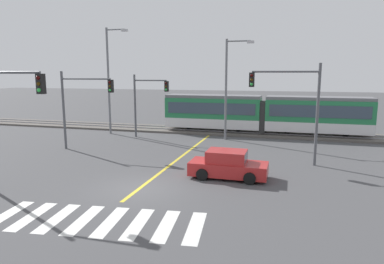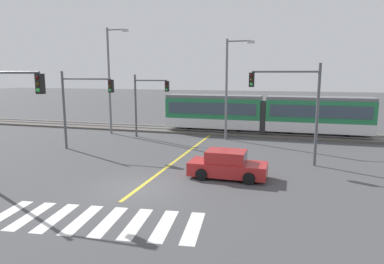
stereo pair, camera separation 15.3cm
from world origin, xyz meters
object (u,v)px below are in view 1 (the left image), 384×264
Objects in this scene: street_lamp_west at (110,75)px; traffic_light_near_left at (2,108)px; traffic_light_mid_left at (80,99)px; traffic_light_mid_right at (294,98)px; traffic_light_far_left at (146,97)px; light_rail_tram at (263,113)px; street_lamp_centre at (229,83)px; sedan_crossing at (228,165)px.

traffic_light_near_left is at bearing -78.86° from street_lamp_west.
street_lamp_west reaches higher than traffic_light_mid_left.
traffic_light_mid_right reaches higher than traffic_light_mid_left.
traffic_light_near_left reaches higher than traffic_light_far_left.
traffic_light_mid_right is at bearing -22.74° from street_lamp_west.
traffic_light_near_left reaches higher than traffic_light_mid_left.
light_rail_tram is 5.14m from street_lamp_centre.
light_rail_tram is at bearing 86.85° from sedan_crossing.
traffic_light_near_left reaches higher than light_rail_tram.
sedan_crossing is 12.68m from traffic_light_mid_left.
sedan_crossing is 11.84m from street_lamp_centre.
traffic_light_near_left is 1.05× the size of traffic_light_mid_left.
traffic_light_mid_right is 0.64× the size of street_lamp_west.
traffic_light_mid_right is 15.96m from traffic_light_near_left.
street_lamp_centre is at bearing 100.02° from sedan_crossing.
sedan_crossing is 0.50× the size of street_lamp_centre.
light_rail_tram is at bearing 23.99° from traffic_light_far_left.
street_lamp_west is (-1.35, 6.90, 1.63)m from traffic_light_mid_left.
sedan_crossing is (-0.79, -14.29, -1.35)m from light_rail_tram.
light_rail_tram is at bearing 103.76° from traffic_light_mid_right.
street_lamp_west is at bearing 140.22° from sedan_crossing.
traffic_light_mid_left is (-2.63, -6.00, 0.20)m from traffic_light_far_left.
light_rail_tram is 4.40× the size of sedan_crossing.
street_lamp_centre is (9.72, 7.00, 1.01)m from traffic_light_mid_left.
traffic_light_far_left is 0.57× the size of street_lamp_west.
street_lamp_centre is (-1.93, 10.92, 4.13)m from sedan_crossing.
sedan_crossing is 0.76× the size of traffic_light_far_left.
traffic_light_far_left is (-9.80, -4.36, 1.57)m from light_rail_tram.
traffic_light_far_left is (-9.01, 9.93, 2.92)m from sedan_crossing.
traffic_light_mid_left reaches higher than sedan_crossing.
street_lamp_west is at bearing 101.14° from traffic_light_near_left.
street_lamp_west is (-3.11, 15.81, 1.42)m from traffic_light_near_left.
street_lamp_west is at bearing -179.51° from street_lamp_centre.
traffic_light_near_left is at bearing -153.28° from sedan_crossing.
traffic_light_near_left is at bearing -145.80° from traffic_light_mid_right.
light_rail_tram is 3.02× the size of traffic_light_near_left.
traffic_light_mid_right reaches higher than traffic_light_near_left.
traffic_light_mid_right is at bearing -25.73° from traffic_light_far_left.
traffic_light_far_left is at bearing 154.27° from traffic_light_mid_right.
traffic_light_far_left is at bearing -156.01° from light_rail_tram.
light_rail_tram is at bearing 14.10° from street_lamp_west.
sedan_crossing is at bearing -79.98° from street_lamp_centre.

